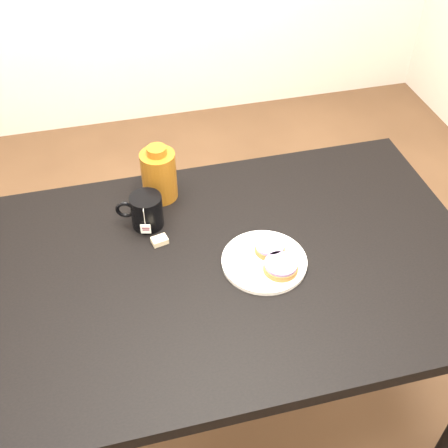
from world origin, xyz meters
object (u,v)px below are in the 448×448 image
object	(u,v)px
plate	(264,261)
mug	(146,211)
table	(232,281)
bagel_package	(159,175)
teabag_pouch	(160,240)
bagel_back	(270,247)
bagel_front	(281,266)

from	to	relation	value
plate	mug	world-z (taller)	mug
table	bagel_package	xyz separation A→B (m)	(-0.15, 0.33, 0.17)
table	plate	size ratio (longest dim) A/B	5.88
table	teabag_pouch	xyz separation A→B (m)	(-0.19, 0.12, 0.09)
table	plate	world-z (taller)	plate
teabag_pouch	bagel_package	size ratio (longest dim) A/B	0.24
table	bagel_back	size ratio (longest dim) A/B	11.83
mug	plate	bearing A→B (deg)	-24.82
bagel_front	bagel_package	bearing A→B (deg)	123.05
mug	bagel_package	size ratio (longest dim) A/B	0.80
bagel_back	teabag_pouch	bearing A→B (deg)	157.80
bagel_back	mug	size ratio (longest dim) A/B	0.80
mug	teabag_pouch	distance (m)	0.10
bagel_front	mug	xyz separation A→B (m)	(-0.32, 0.28, 0.03)
teabag_pouch	bagel_front	bearing A→B (deg)	-33.05
bagel_front	bagel_package	xyz separation A→B (m)	(-0.26, 0.40, 0.06)
bagel_package	plate	bearing A→B (deg)	-57.18
bagel_back	table	bearing A→B (deg)	-178.43
table	bagel_back	world-z (taller)	bagel_back
bagel_back	bagel_package	bearing A→B (deg)	127.95
plate	teabag_pouch	distance (m)	0.31
bagel_front	mug	distance (m)	0.43
bagel_front	teabag_pouch	world-z (taller)	bagel_front
bagel_back	mug	bearing A→B (deg)	146.82
bagel_back	mug	world-z (taller)	mug
bagel_back	bagel_front	distance (m)	0.08
plate	mug	xyz separation A→B (m)	(-0.29, 0.24, 0.04)
table	mug	size ratio (longest dim) A/B	9.46
teabag_pouch	bagel_package	bearing A→B (deg)	79.67
table	teabag_pouch	world-z (taller)	teabag_pouch
mug	bagel_package	distance (m)	0.14
bagel_package	mug	bearing A→B (deg)	-116.64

